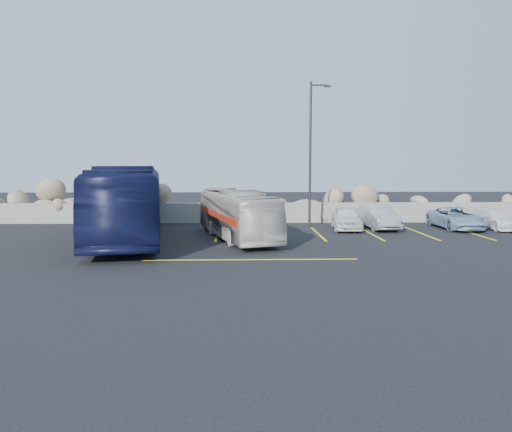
{
  "coord_description": "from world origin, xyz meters",
  "views": [
    {
      "loc": [
        -1.34,
        -18.02,
        3.54
      ],
      "look_at": [
        -0.66,
        4.0,
        1.24
      ],
      "focal_mm": 35.0,
      "sensor_mm": 36.0,
      "label": 1
    }
  ],
  "objects_px": {
    "car_c": "(495,219)",
    "vintage_bus": "(237,214)",
    "lamppost": "(311,150)",
    "tour_coach": "(128,203)",
    "car_a": "(346,218)",
    "car_b": "(378,217)",
    "car_d": "(456,218)"
  },
  "relations": [
    {
      "from": "lamppost",
      "to": "tour_coach",
      "type": "xyz_separation_m",
      "value": [
        -9.18,
        -4.08,
        -2.57
      ]
    },
    {
      "from": "car_c",
      "to": "lamppost",
      "type": "bearing_deg",
      "value": 171.19
    },
    {
      "from": "tour_coach",
      "to": "car_a",
      "type": "relative_size",
      "value": 3.38
    },
    {
      "from": "car_a",
      "to": "tour_coach",
      "type": "bearing_deg",
      "value": -158.33
    },
    {
      "from": "lamppost",
      "to": "car_d",
      "type": "height_order",
      "value": "lamppost"
    },
    {
      "from": "vintage_bus",
      "to": "car_d",
      "type": "xyz_separation_m",
      "value": [
        12.0,
        3.24,
        -0.57
      ]
    },
    {
      "from": "car_a",
      "to": "vintage_bus",
      "type": "bearing_deg",
      "value": -146.87
    },
    {
      "from": "car_b",
      "to": "lamppost",
      "type": "bearing_deg",
      "value": 166.33
    },
    {
      "from": "car_d",
      "to": "car_b",
      "type": "bearing_deg",
      "value": 177.26
    },
    {
      "from": "car_b",
      "to": "car_d",
      "type": "xyz_separation_m",
      "value": [
        4.3,
        -0.09,
        -0.05
      ]
    },
    {
      "from": "car_a",
      "to": "car_c",
      "type": "bearing_deg",
      "value": 6.12
    },
    {
      "from": "lamppost",
      "to": "car_a",
      "type": "relative_size",
      "value": 2.18
    },
    {
      "from": "lamppost",
      "to": "car_c",
      "type": "bearing_deg",
      "value": -4.77
    },
    {
      "from": "vintage_bus",
      "to": "car_b",
      "type": "relative_size",
      "value": 2.14
    },
    {
      "from": "car_c",
      "to": "car_d",
      "type": "bearing_deg",
      "value": 173.12
    },
    {
      "from": "lamppost",
      "to": "car_b",
      "type": "xyz_separation_m",
      "value": [
        3.63,
        -0.64,
        -3.66
      ]
    },
    {
      "from": "tour_coach",
      "to": "car_d",
      "type": "relative_size",
      "value": 2.93
    },
    {
      "from": "lamppost",
      "to": "car_a",
      "type": "bearing_deg",
      "value": -26.64
    },
    {
      "from": "tour_coach",
      "to": "car_c",
      "type": "bearing_deg",
      "value": 0.48
    },
    {
      "from": "lamppost",
      "to": "car_a",
      "type": "xyz_separation_m",
      "value": [
        1.82,
        -0.91,
        -3.67
      ]
    },
    {
      "from": "vintage_bus",
      "to": "tour_coach",
      "type": "distance_m",
      "value": 5.14
    },
    {
      "from": "tour_coach",
      "to": "car_c",
      "type": "distance_m",
      "value": 19.54
    },
    {
      "from": "car_b",
      "to": "car_a",
      "type": "bearing_deg",
      "value": -175.17
    },
    {
      "from": "car_c",
      "to": "vintage_bus",
      "type": "bearing_deg",
      "value": -171.51
    },
    {
      "from": "car_b",
      "to": "car_d",
      "type": "relative_size",
      "value": 0.92
    },
    {
      "from": "lamppost",
      "to": "car_d",
      "type": "distance_m",
      "value": 8.78
    },
    {
      "from": "tour_coach",
      "to": "car_d",
      "type": "height_order",
      "value": "tour_coach"
    },
    {
      "from": "car_b",
      "to": "car_d",
      "type": "distance_m",
      "value": 4.3
    },
    {
      "from": "car_c",
      "to": "car_b",
      "type": "bearing_deg",
      "value": 174.18
    },
    {
      "from": "car_c",
      "to": "car_d",
      "type": "distance_m",
      "value": 2.13
    },
    {
      "from": "lamppost",
      "to": "tour_coach",
      "type": "relative_size",
      "value": 0.65
    },
    {
      "from": "car_a",
      "to": "car_c",
      "type": "distance_m",
      "value": 8.24
    }
  ]
}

